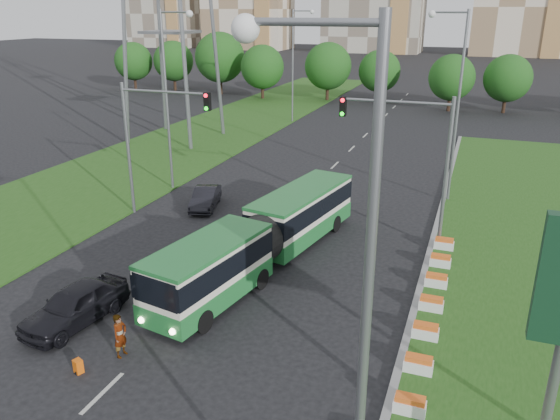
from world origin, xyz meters
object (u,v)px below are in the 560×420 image
at_px(car_left_near, 75,305).
at_px(traffic_mast_left, 150,130).
at_px(car_left_far, 205,198).
at_px(pedestrian, 120,335).
at_px(traffic_mast_median, 416,147).
at_px(articulated_bus, 263,236).
at_px(shopping_trolley, 78,366).

bearing_deg(car_left_near, traffic_mast_left, 116.13).
height_order(car_left_far, pedestrian, pedestrian).
bearing_deg(pedestrian, traffic_mast_median, -27.62).
bearing_deg(car_left_near, traffic_mast_median, 56.67).
distance_m(traffic_mast_left, articulated_bus, 10.44).
distance_m(articulated_bus, car_left_near, 9.13).
xyz_separation_m(car_left_far, shopping_trolley, (3.72, -16.70, -0.40)).
bearing_deg(shopping_trolley, pedestrian, 80.11).
bearing_deg(shopping_trolley, traffic_mast_median, 80.04).
xyz_separation_m(traffic_mast_left, car_left_near, (3.67, -11.72, -4.55)).
xyz_separation_m(traffic_mast_left, car_left_far, (2.20, 2.32, -4.69)).
xyz_separation_m(pedestrian, shopping_trolley, (-0.82, -1.38, -0.60)).
distance_m(car_left_near, shopping_trolley, 3.53).
height_order(car_left_near, car_left_far, car_left_near).
xyz_separation_m(traffic_mast_left, shopping_trolley, (5.92, -14.38, -5.09)).
distance_m(traffic_mast_median, pedestrian, 16.94).
bearing_deg(traffic_mast_left, car_left_near, -72.63).
relative_size(traffic_mast_median, car_left_near, 1.70).
relative_size(traffic_mast_left, car_left_near, 1.70).
relative_size(traffic_mast_median, pedestrian, 4.69).
bearing_deg(car_left_far, articulated_bus, -60.68).
distance_m(traffic_mast_median, shopping_trolley, 18.65).
distance_m(pedestrian, shopping_trolley, 1.71).
bearing_deg(traffic_mast_median, articulated_bus, -140.91).
height_order(traffic_mast_median, traffic_mast_left, same).
distance_m(traffic_mast_median, car_left_near, 17.74).
xyz_separation_m(traffic_mast_median, articulated_bus, (-6.39, -5.19, -3.80)).
bearing_deg(shopping_trolley, articulated_bus, 95.39).
bearing_deg(car_left_far, shopping_trolley, -93.40).
height_order(car_left_near, pedestrian, pedestrian).
distance_m(traffic_mast_median, traffic_mast_left, 15.19).
relative_size(articulated_bus, shopping_trolley, 29.81).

